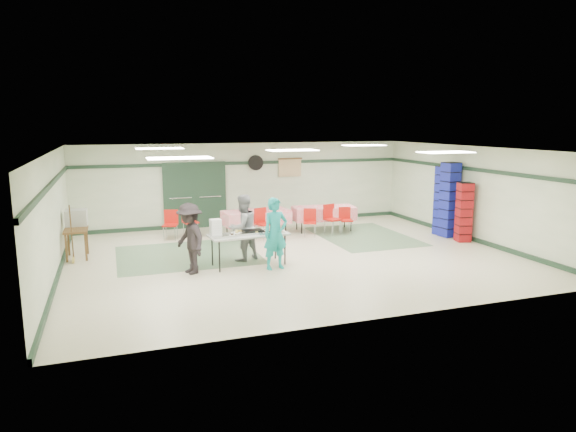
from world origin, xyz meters
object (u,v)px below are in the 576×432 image
object	(u,v)px
crate_stack_red	(464,212)
chair_c	(345,217)
serving_table	(249,236)
dining_table_b	(256,217)
printer_table	(76,233)
broom	(71,233)
volunteer_grey	(243,228)
chair_a	(331,216)
chair_loose_b	(171,222)
crate_stack_blue_a	(443,201)
volunteer_teal	(275,234)
office_printer	(76,218)
dining_table_a	(324,213)
volunteer_dark	(190,239)
chair_d	(263,220)
chair_b	(310,219)
chair_loose_a	(189,219)
crate_stack_blue_b	(449,200)

from	to	relation	value
crate_stack_red	chair_c	bearing A→B (deg)	141.34
serving_table	dining_table_b	bearing A→B (deg)	66.45
dining_table_b	printer_table	size ratio (longest dim) A/B	2.37
dining_table_b	broom	size ratio (longest dim) A/B	1.46
volunteer_grey	chair_a	world-z (taller)	volunteer_grey
printer_table	volunteer_grey	bearing A→B (deg)	-21.50
chair_loose_b	crate_stack_blue_a	bearing A→B (deg)	3.43
volunteer_teal	office_printer	bearing A→B (deg)	135.64
chair_c	chair_a	bearing A→B (deg)	-170.41
serving_table	volunteer_teal	bearing A→B (deg)	-49.35
office_printer	broom	xyz separation A→B (m)	(-0.08, -0.83, -0.23)
serving_table	crate_stack_blue_a	size ratio (longest dim) A/B	0.92
dining_table_b	chair_loose_b	xyz separation A→B (m)	(-2.49, 0.28, -0.04)
dining_table_a	crate_stack_red	xyz separation A→B (m)	(3.15, -2.72, 0.28)
volunteer_dark	chair_d	xyz separation A→B (m)	(2.50, 2.77, -0.24)
serving_table	chair_loose_b	world-z (taller)	chair_loose_b
serving_table	chair_loose_b	bearing A→B (deg)	108.19
serving_table	crate_stack_blue_a	bearing A→B (deg)	7.49
volunteer_dark	chair_b	xyz separation A→B (m)	(3.97, 2.76, -0.30)
chair_a	crate_stack_blue_a	bearing A→B (deg)	-38.69
volunteer_grey	volunteer_dark	bearing A→B (deg)	2.62
chair_loose_a	volunteer_grey	bearing A→B (deg)	-84.88
volunteer_grey	broom	size ratio (longest dim) A/B	1.17
broom	office_printer	bearing A→B (deg)	86.96
volunteer_dark	chair_d	bearing A→B (deg)	120.04
office_printer	crate_stack_red	bearing A→B (deg)	-9.73
chair_loose_b	crate_stack_blue_a	size ratio (longest dim) A/B	0.42
crate_stack_blue_a	office_printer	world-z (taller)	crate_stack_blue_a
chair_b	crate_stack_red	bearing A→B (deg)	-7.51
dining_table_b	volunteer_teal	bearing A→B (deg)	-103.56
dining_table_a	chair_d	world-z (taller)	chair_d
chair_b	chair_loose_b	size ratio (longest dim) A/B	0.95
volunteer_grey	crate_stack_blue_a	bearing A→B (deg)	163.64
volunteer_dark	chair_c	xyz separation A→B (m)	(5.14, 2.76, -0.31)
crate_stack_blue_a	crate_stack_red	size ratio (longest dim) A/B	1.23
chair_loose_b	crate_stack_red	size ratio (longest dim) A/B	0.51
dining_table_b	chair_loose_a	world-z (taller)	chair_loose_a
dining_table_b	chair_d	size ratio (longest dim) A/B	2.22
chair_a	chair_loose_a	xyz separation A→B (m)	(-4.11, 1.05, -0.02)
volunteer_dark	dining_table_a	bearing A→B (deg)	107.67
volunteer_dark	chair_loose_a	bearing A→B (deg)	153.94
chair_loose_b	printer_table	bearing A→B (deg)	-133.45
serving_table	dining_table_b	world-z (taller)	dining_table_b
volunteer_teal	crate_stack_blue_b	xyz separation A→B (m)	(5.90, 1.58, 0.28)
broom	dining_table_a	bearing A→B (deg)	13.68
dining_table_a	chair_loose_b	distance (m)	4.70
volunteer_dark	dining_table_a	xyz separation A→B (m)	(4.67, 3.34, -0.23)
volunteer_teal	printer_table	distance (m)	5.08
volunteer_teal	crate_stack_blue_b	bearing A→B (deg)	5.02
volunteer_dark	chair_b	bearing A→B (deg)	106.94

